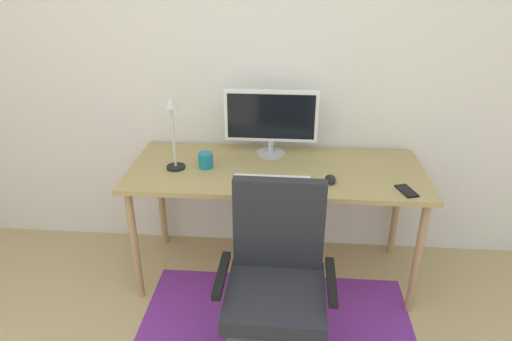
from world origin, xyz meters
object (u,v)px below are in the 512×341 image
object	(u,v)px
desk	(276,178)
monitor	(271,118)
cell_phone	(407,191)
office_chair	(276,304)
computer_mouse	(330,179)
keyboard	(272,181)
desk_lamp	(172,125)
coffee_cup	(206,160)

from	to	relation	value
desk	monitor	bearing A→B (deg)	101.94
cell_phone	office_chair	xyz separation A→B (m)	(-0.67, -0.49, -0.39)
computer_mouse	cell_phone	distance (m)	0.41
keyboard	office_chair	distance (m)	0.67
cell_phone	monitor	bearing A→B (deg)	131.05
desk	cell_phone	size ratio (longest dim) A/B	12.36
desk	computer_mouse	bearing A→B (deg)	-26.96
keyboard	cell_phone	world-z (taller)	keyboard
desk	monitor	xyz separation A→B (m)	(-0.04, 0.21, 0.30)
computer_mouse	office_chair	distance (m)	0.75
monitor	computer_mouse	size ratio (longest dim) A/B	5.47
monitor	cell_phone	distance (m)	0.90
desk_lamp	coffee_cup	bearing A→B (deg)	8.92
monitor	cell_phone	xyz separation A→B (m)	(0.75, -0.45, -0.23)
monitor	office_chair	size ratio (longest dim) A/B	0.59
monitor	coffee_cup	xyz separation A→B (m)	(-0.37, -0.22, -0.19)
monitor	office_chair	bearing A→B (deg)	-85.34
monitor	desk_lamp	distance (m)	0.60
keyboard	monitor	bearing A→B (deg)	93.66
desk	cell_phone	xyz separation A→B (m)	(0.70, -0.24, 0.07)
monitor	office_chair	distance (m)	1.13
keyboard	desk_lamp	xyz separation A→B (m)	(-0.57, 0.15, 0.26)
desk	desk_lamp	bearing A→B (deg)	-175.76
desk	keyboard	distance (m)	0.21
monitor	cell_phone	size ratio (longest dim) A/B	4.07
desk_lamp	office_chair	size ratio (longest dim) A/B	0.45
cell_phone	office_chair	distance (m)	0.91
desk	computer_mouse	world-z (taller)	computer_mouse
monitor	coffee_cup	bearing A→B (deg)	-148.95
computer_mouse	keyboard	bearing A→B (deg)	-173.83
coffee_cup	cell_phone	world-z (taller)	coffee_cup
desk	coffee_cup	xyz separation A→B (m)	(-0.42, -0.02, 0.11)
keyboard	desk_lamp	size ratio (longest dim) A/B	1.00
desk	office_chair	distance (m)	0.79
cell_phone	desk_lamp	xyz separation A→B (m)	(-1.29, 0.20, 0.26)
monitor	desk_lamp	xyz separation A→B (m)	(-0.55, -0.25, 0.03)
keyboard	desk	bearing A→B (deg)	84.46
keyboard	coffee_cup	distance (m)	0.44
keyboard	desk_lamp	bearing A→B (deg)	165.63
office_chair	cell_phone	bearing A→B (deg)	36.98
cell_phone	computer_mouse	bearing A→B (deg)	150.04
computer_mouse	coffee_cup	world-z (taller)	coffee_cup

